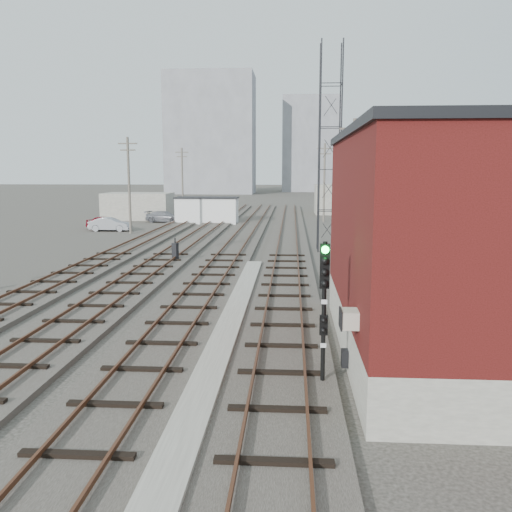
# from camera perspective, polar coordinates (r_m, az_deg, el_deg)

# --- Properties ---
(ground) EXTENTS (320.00, 320.00, 0.00)m
(ground) POSITION_cam_1_polar(r_m,az_deg,el_deg) (65.69, 1.34, 3.82)
(ground) COLOR #282621
(ground) RESTS_ON ground
(track_right) EXTENTS (3.20, 90.00, 0.39)m
(track_right) POSITION_cam_1_polar(r_m,az_deg,el_deg) (44.74, 3.37, 1.50)
(track_right) COLOR #332D28
(track_right) RESTS_ON ground
(track_mid_right) EXTENTS (3.20, 90.00, 0.39)m
(track_mid_right) POSITION_cam_1_polar(r_m,az_deg,el_deg) (44.95, -1.73, 1.55)
(track_mid_right) COLOR #332D28
(track_mid_right) RESTS_ON ground
(track_mid_left) EXTENTS (3.20, 90.00, 0.39)m
(track_mid_left) POSITION_cam_1_polar(r_m,az_deg,el_deg) (45.50, -6.76, 1.58)
(track_mid_left) COLOR #332D28
(track_mid_left) RESTS_ON ground
(track_left) EXTENTS (3.20, 90.00, 0.39)m
(track_left) POSITION_cam_1_polar(r_m,az_deg,el_deg) (46.40, -11.62, 1.60)
(track_left) COLOR #332D28
(track_left) RESTS_ON ground
(platform_curb) EXTENTS (0.90, 28.00, 0.26)m
(platform_curb) POSITION_cam_1_polar(r_m,az_deg,el_deg) (20.34, -2.90, -7.63)
(platform_curb) COLOR gray
(platform_curb) RESTS_ON ground
(brick_building) EXTENTS (6.54, 12.20, 7.22)m
(brick_building) POSITION_cam_1_polar(r_m,az_deg,el_deg) (18.13, 18.77, 1.17)
(brick_building) COLOR gray
(brick_building) RESTS_ON ground
(lattice_tower) EXTENTS (1.60, 1.60, 15.00)m
(lattice_tower) POSITION_cam_1_polar(r_m,az_deg,el_deg) (40.47, 7.76, 11.13)
(lattice_tower) COLOR black
(lattice_tower) RESTS_ON ground
(utility_pole_left_b) EXTENTS (1.80, 0.24, 9.00)m
(utility_pole_left_b) POSITION_cam_1_polar(r_m,az_deg,el_deg) (52.64, -13.22, 7.53)
(utility_pole_left_b) COLOR #595147
(utility_pole_left_b) RESTS_ON ground
(utility_pole_left_c) EXTENTS (1.80, 0.24, 9.00)m
(utility_pole_left_c) POSITION_cam_1_polar(r_m,az_deg,el_deg) (76.90, -7.76, 8.08)
(utility_pole_left_c) COLOR #595147
(utility_pole_left_c) RESTS_ON ground
(utility_pole_right_a) EXTENTS (1.80, 0.24, 9.00)m
(utility_pole_right_a) POSITION_cam_1_polar(r_m,az_deg,el_deg) (33.58, 10.19, 6.91)
(utility_pole_right_a) COLOR #595147
(utility_pole_right_a) RESTS_ON ground
(utility_pole_right_b) EXTENTS (1.80, 0.24, 9.00)m
(utility_pole_right_b) POSITION_cam_1_polar(r_m,az_deg,el_deg) (63.47, 7.20, 7.91)
(utility_pole_right_b) COLOR #595147
(utility_pole_right_b) RESTS_ON ground
(apartment_left) EXTENTS (22.00, 14.00, 30.00)m
(apartment_left) POSITION_cam_1_polar(r_m,az_deg,el_deg) (142.18, -4.74, 12.65)
(apartment_left) COLOR gray
(apartment_left) RESTS_ON ground
(apartment_right) EXTENTS (16.00, 12.00, 26.00)m
(apartment_right) POSITION_cam_1_polar(r_m,az_deg,el_deg) (155.60, 5.82, 11.58)
(apartment_right) COLOR gray
(apartment_right) RESTS_ON ground
(shed_left) EXTENTS (8.00, 5.00, 3.20)m
(shed_left) POSITION_cam_1_polar(r_m,az_deg,el_deg) (68.15, -12.28, 5.16)
(shed_left) COLOR gray
(shed_left) RESTS_ON ground
(shed_right) EXTENTS (6.00, 6.00, 4.00)m
(shed_right) POSITION_cam_1_polar(r_m,az_deg,el_deg) (75.71, 8.53, 5.94)
(shed_right) COLOR gray
(shed_right) RESTS_ON ground
(signal_mast) EXTENTS (0.40, 0.41, 4.08)m
(signal_mast) POSITION_cam_1_polar(r_m,az_deg,el_deg) (14.81, 7.18, -4.94)
(signal_mast) COLOR gray
(signal_mast) RESTS_ON ground
(switch_stand) EXTENTS (0.43, 0.43, 1.47)m
(switch_stand) POSITION_cam_1_polar(r_m,az_deg,el_deg) (35.86, -8.50, 0.49)
(switch_stand) COLOR black
(switch_stand) RESTS_ON ground
(site_trailer) EXTENTS (7.08, 3.14, 2.97)m
(site_trailer) POSITION_cam_1_polar(r_m,az_deg,el_deg) (61.53, -5.18, 4.84)
(site_trailer) COLOR white
(site_trailer) RESTS_ON ground
(car_red) EXTENTS (4.24, 2.36, 1.36)m
(car_red) POSITION_cam_1_polar(r_m,az_deg,el_deg) (57.16, -15.50, 3.41)
(car_red) COLOR maroon
(car_red) RESTS_ON ground
(car_silver) EXTENTS (4.09, 1.44, 1.35)m
(car_silver) POSITION_cam_1_polar(r_m,az_deg,el_deg) (55.32, -15.11, 3.24)
(car_silver) COLOR #A0A1A7
(car_silver) RESTS_ON ground
(car_grey) EXTENTS (4.74, 2.71, 1.29)m
(car_grey) POSITION_cam_1_polar(r_m,az_deg,el_deg) (63.35, -9.59, 4.10)
(car_grey) COLOR gray
(car_grey) RESTS_ON ground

